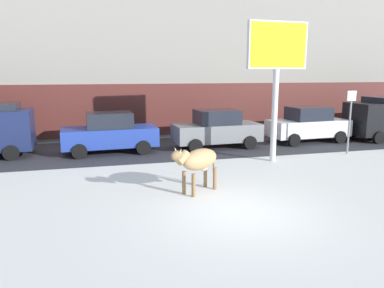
{
  "coord_description": "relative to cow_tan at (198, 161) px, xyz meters",
  "views": [
    {
      "loc": [
        -3.45,
        -8.51,
        3.61
      ],
      "look_at": [
        -0.27,
        3.9,
        1.1
      ],
      "focal_mm": 34.31,
      "sensor_mm": 36.0,
      "label": 1
    }
  ],
  "objects": [
    {
      "name": "ground_plane",
      "position": [
        0.6,
        -1.86,
        -0.99
      ],
      "size": [
        120.0,
        120.0,
        0.0
      ],
      "primitive_type": "plane",
      "color": "white"
    },
    {
      "name": "car_blue_sedan",
      "position": [
        -2.39,
        6.43,
        -0.09
      ],
      "size": [
        4.28,
        2.14,
        1.84
      ],
      "color": "#233D9E",
      "rests_on": "ground"
    },
    {
      "name": "pedestrian_by_cars",
      "position": [
        -1.49,
        9.91,
        -0.11
      ],
      "size": [
        0.36,
        0.24,
        1.73
      ],
      "color": "#282833",
      "rests_on": "ground"
    },
    {
      "name": "road_strip",
      "position": [
        0.6,
        6.72,
        -0.99
      ],
      "size": [
        60.0,
        5.6,
        0.01
      ],
      "primitive_type": "cube",
      "color": "#333338",
      "rests_on": "ground"
    },
    {
      "name": "building_facade",
      "position": [
        0.6,
        12.68,
        5.49
      ],
      "size": [
        44.0,
        6.1,
        13.0
      ],
      "color": "gray",
      "rests_on": "ground"
    },
    {
      "name": "car_white_sedan",
      "position": [
        7.8,
        6.61,
        -0.09
      ],
      "size": [
        4.28,
        2.14,
        1.84
      ],
      "color": "white",
      "rests_on": "ground"
    },
    {
      "name": "car_grey_sedan",
      "position": [
        2.68,
        6.39,
        -0.09
      ],
      "size": [
        4.28,
        2.14,
        1.84
      ],
      "color": "slate",
      "rests_on": "ground"
    },
    {
      "name": "billboard",
      "position": [
        4.05,
        3.11,
        3.32
      ],
      "size": [
        2.53,
        0.31,
        5.56
      ],
      "color": "silver",
      "rests_on": "ground"
    },
    {
      "name": "cow_tan",
      "position": [
        0.0,
        0.0,
        0.0
      ],
      "size": [
        1.82,
        1.37,
        1.54
      ],
      "color": "tan",
      "rests_on": "ground"
    },
    {
      "name": "pedestrian_near_billboard",
      "position": [
        4.8,
        9.91,
        -0.11
      ],
      "size": [
        0.36,
        0.24,
        1.73
      ],
      "color": "#282833",
      "rests_on": "ground"
    },
    {
      "name": "street_sign",
      "position": [
        7.95,
        3.54,
        0.68
      ],
      "size": [
        0.44,
        0.08,
        2.82
      ],
      "color": "gray",
      "rests_on": "ground"
    }
  ]
}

